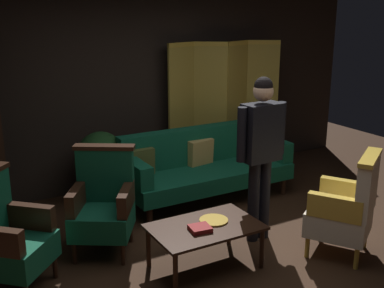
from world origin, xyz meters
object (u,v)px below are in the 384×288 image
armchair_wing_right (6,236)px  potted_plant (101,163)px  velvet_couch (204,164)px  armchair_wing_left (103,204)px  book_red_leather (200,228)px  standing_figure (261,144)px  folding_screen (223,107)px  coffee_table (205,230)px  armchair_gilt_accent (347,208)px  brass_tray (214,220)px

armchair_wing_right → potted_plant: armchair_wing_right is taller
velvet_couch → potted_plant: potted_plant is taller
armchair_wing_left → book_red_leather: size_ratio=5.68×
book_red_leather → standing_figure: bearing=18.5°
velvet_couch → standing_figure: (-0.09, -1.24, 0.57)m
folding_screen → armchair_wing_right: 3.62m
coffee_table → standing_figure: bearing=16.4°
armchair_gilt_accent → folding_screen: bearing=84.1°
armchair_wing_left → standing_figure: bearing=-20.8°
armchair_gilt_accent → brass_tray: size_ratio=3.86×
coffee_table → armchair_gilt_accent: size_ratio=0.96×
velvet_couch → armchair_wing_left: armchair_wing_left is taller
armchair_gilt_accent → armchair_wing_right: same height
armchair_gilt_accent → book_red_leather: 1.46m
armchair_gilt_accent → armchair_wing_left: same height
velvet_couch → potted_plant: (-1.19, 0.44, 0.08)m
standing_figure → book_red_leather: standing_figure is taller
armchair_wing_left → standing_figure: size_ratio=0.61×
armchair_gilt_accent → velvet_couch: bearing=102.7°
armchair_gilt_accent → book_red_leather: armchair_gilt_accent is taller
armchair_gilt_accent → potted_plant: size_ratio=1.13×
armchair_wing_right → coffee_table: bearing=-18.3°
coffee_table → brass_tray: brass_tray is taller
coffee_table → armchair_wing_left: armchair_wing_left is taller
potted_plant → book_red_leather: 1.98m
velvet_couch → book_red_leather: bearing=-122.2°
book_red_leather → brass_tray: size_ratio=0.68×
folding_screen → standing_figure: folding_screen is taller
velvet_couch → armchair_gilt_accent: armchair_gilt_accent is taller
folding_screen → coffee_table: 2.72m
armchair_wing_left → armchair_wing_right: 0.98m
folding_screen → armchair_wing_left: folding_screen is taller
folding_screen → standing_figure: (-0.79, -1.90, 0.04)m
coffee_table → standing_figure: standing_figure is taller
velvet_couch → armchair_wing_left: (-1.56, -0.68, 0.04)m
armchair_gilt_accent → standing_figure: standing_figure is taller
coffee_table → potted_plant: bearing=99.5°
velvet_couch → armchair_wing_right: armchair_wing_right is taller
coffee_table → armchair_gilt_accent: bearing=-19.4°
coffee_table → armchair_wing_left: bearing=131.1°
potted_plant → standing_figure: bearing=-56.6°
armchair_wing_right → standing_figure: size_ratio=0.61×
book_red_leather → velvet_couch: bearing=57.8°
standing_figure → velvet_couch: bearing=85.9°
folding_screen → brass_tray: bearing=-124.9°
velvet_couch → standing_figure: standing_figure is taller
potted_plant → brass_tray: (0.44, -1.86, -0.10)m
folding_screen → book_red_leather: bearing=-127.2°
coffee_table → brass_tray: size_ratio=3.71×
velvet_couch → brass_tray: velvet_couch is taller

